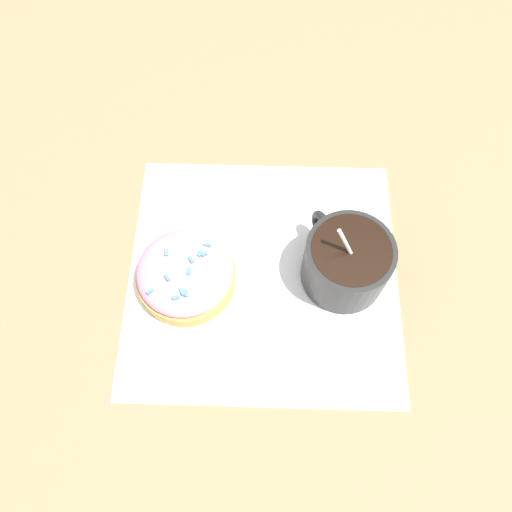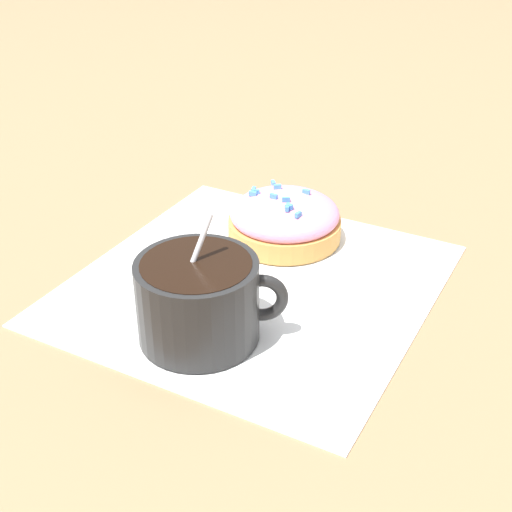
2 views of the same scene
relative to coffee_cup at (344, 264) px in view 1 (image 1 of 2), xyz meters
The scene contains 4 objects.
ground_plane 0.09m from the coffee_cup, behind, with size 3.00×3.00×0.00m, color #93704C.
paper_napkin 0.09m from the coffee_cup, behind, with size 0.29×0.28×0.00m.
coffee_cup is the anchor object (origin of this frame).
frosted_pastry 0.17m from the coffee_cup, behind, with size 0.10×0.10×0.05m.
Camera 1 is at (0.00, -0.22, 0.50)m, focal length 35.00 mm.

